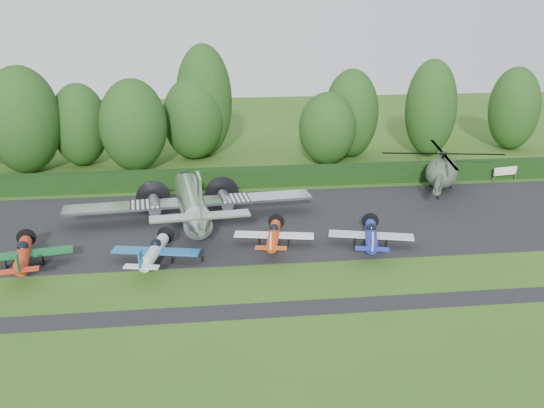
{
  "coord_description": "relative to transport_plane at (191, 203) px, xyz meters",
  "views": [
    {
      "loc": [
        -2.34,
        -40.73,
        19.46
      ],
      "look_at": [
        3.37,
        7.79,
        2.5
      ],
      "focal_mm": 40.0,
      "sensor_mm": 36.0,
      "label": 1
    }
  ],
  "objects": [
    {
      "name": "tree_2",
      "position": [
        16.04,
        18.81,
        2.33
      ],
      "size": [
        6.83,
        6.83,
        8.66
      ],
      "color": "black",
      "rests_on": "ground"
    },
    {
      "name": "ground",
      "position": [
        3.52,
        -10.34,
        -1.99
      ],
      "size": [
        160.0,
        160.0,
        0.0
      ],
      "primitive_type": "plane",
      "color": "#2E5417",
      "rests_on": "ground"
    },
    {
      "name": "hedgerow",
      "position": [
        3.52,
        10.66,
        -1.99
      ],
      "size": [
        90.0,
        1.6,
        2.0
      ],
      "primitive_type": "cube",
      "color": "black",
      "rests_on": "ground"
    },
    {
      "name": "taxiway_verge",
      "position": [
        3.52,
        -16.34,
        -1.99
      ],
      "size": [
        70.0,
        2.0,
        0.0
      ],
      "primitive_type": "cube",
      "color": "black",
      "rests_on": "ground"
    },
    {
      "name": "apron",
      "position": [
        3.52,
        -0.34,
        -1.99
      ],
      "size": [
        70.0,
        18.0,
        0.01
      ],
      "primitive_type": "cube",
      "color": "black",
      "rests_on": "ground"
    },
    {
      "name": "tree_8",
      "position": [
        19.64,
        21.81,
        3.47
      ],
      "size": [
        6.72,
        6.72,
        10.96
      ],
      "color": "black",
      "rests_on": "ground"
    },
    {
      "name": "tree_0",
      "position": [
        29.65,
        21.29,
        4.03
      ],
      "size": [
        6.36,
        6.36,
        12.08
      ],
      "color": "black",
      "rests_on": "ground"
    },
    {
      "name": "transport_plane",
      "position": [
        0.0,
        0.0,
        0.0
      ],
      "size": [
        22.29,
        17.09,
        7.14
      ],
      "rotation": [
        0.0,
        0.0,
        -0.1
      ],
      "color": "silver",
      "rests_on": "ground"
    },
    {
      "name": "helicopter",
      "position": [
        25.84,
        7.0,
        0.16
      ],
      "size": [
        12.46,
        14.59,
        4.01
      ],
      "rotation": [
        0.0,
        0.0,
        0.43
      ],
      "color": "#3C4938",
      "rests_on": "ground"
    },
    {
      "name": "tree_9",
      "position": [
        -6.62,
        18.59,
        3.31
      ],
      "size": [
        7.7,
        7.7,
        10.62
      ],
      "color": "black",
      "rests_on": "ground"
    },
    {
      "name": "tree_4",
      "position": [
        -18.85,
        19.1,
        4.09
      ],
      "size": [
        8.43,
        8.43,
        12.17
      ],
      "color": "black",
      "rests_on": "ground"
    },
    {
      "name": "light_plane_blue",
      "position": [
        14.38,
        -7.14,
        -0.9
      ],
      "size": [
        6.82,
        7.17,
        2.62
      ],
      "rotation": [
        0.0,
        0.0,
        0.25
      ],
      "color": "#1A279F",
      "rests_on": "ground"
    },
    {
      "name": "sign_board",
      "position": [
        34.01,
        9.21,
        -0.89
      ],
      "size": [
        2.89,
        0.11,
        1.62
      ],
      "rotation": [
        0.0,
        0.0,
        -0.19
      ],
      "color": "#3F3326",
      "rests_on": "ground"
    },
    {
      "name": "light_plane_white",
      "position": [
        -2.77,
        -8.31,
        -0.92
      ],
      "size": [
        6.71,
        7.06,
        2.58
      ],
      "rotation": [
        0.0,
        0.0,
        0.21
      ],
      "color": "silver",
      "rests_on": "ground"
    },
    {
      "name": "tree_1",
      "position": [
        0.16,
        23.08,
        3.06
      ],
      "size": [
        7.48,
        7.48,
        10.12
      ],
      "color": "black",
      "rests_on": "ground"
    },
    {
      "name": "tree_5",
      "position": [
        41.67,
        23.16,
        3.39
      ],
      "size": [
        6.5,
        6.5,
        10.78
      ],
      "color": "black",
      "rests_on": "ground"
    },
    {
      "name": "light_plane_orange",
      "position": [
        6.61,
        -6.04,
        -0.96
      ],
      "size": [
        6.47,
        6.8,
        2.49
      ],
      "rotation": [
        0.0,
        0.0,
        0.19
      ],
      "color": "red",
      "rests_on": "ground"
    },
    {
      "name": "tree_10",
      "position": [
        1.57,
        24.51,
        4.96
      ],
      "size": [
        6.98,
        6.98,
        13.93
      ],
      "color": "black",
      "rests_on": "ground"
    },
    {
      "name": "light_plane_red",
      "position": [
        -12.41,
        -7.89,
        -0.86
      ],
      "size": [
        7.07,
        7.43,
        2.72
      ],
      "rotation": [
        0.0,
        0.0,
        -0.19
      ],
      "color": "#B92B11",
      "rests_on": "ground"
    },
    {
      "name": "tree_6",
      "position": [
        -13.13,
        21.47,
        2.9
      ],
      "size": [
        6.57,
        6.57,
        9.81
      ],
      "color": "black",
      "rests_on": "ground"
    }
  ]
}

